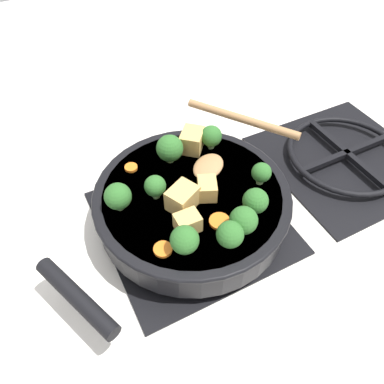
# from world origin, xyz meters

# --- Properties ---
(ground_plane) EXTENTS (2.40, 2.40, 0.00)m
(ground_plane) POSITION_xyz_m (0.00, 0.00, 0.00)
(ground_plane) COLOR white
(front_burner_grate) EXTENTS (0.31, 0.31, 0.03)m
(front_burner_grate) POSITION_xyz_m (0.00, 0.00, 0.01)
(front_burner_grate) COLOR black
(front_burner_grate) RESTS_ON ground_plane
(rear_burner_grate) EXTENTS (0.31, 0.31, 0.03)m
(rear_burner_grate) POSITION_xyz_m (0.00, 0.36, 0.01)
(rear_burner_grate) COLOR black
(rear_burner_grate) RESTS_ON ground_plane
(skillet_pan) EXTENTS (0.33, 0.43, 0.06)m
(skillet_pan) POSITION_xyz_m (0.00, -0.00, 0.06)
(skillet_pan) COLOR black
(skillet_pan) RESTS_ON front_burner_grate
(wooden_spoon) EXTENTS (0.23, 0.24, 0.02)m
(wooden_spoon) POSITION_xyz_m (-0.08, 0.12, 0.09)
(wooden_spoon) COLOR #A87A4C
(wooden_spoon) RESTS_ON skillet_pan
(tofu_cube_center_large) EXTENTS (0.05, 0.04, 0.03)m
(tofu_cube_center_large) POSITION_xyz_m (0.02, 0.02, 0.10)
(tofu_cube_center_large) COLOR tan
(tofu_cube_center_large) RESTS_ON skillet_pan
(tofu_cube_near_handle) EXTENTS (0.06, 0.06, 0.04)m
(tofu_cube_near_handle) POSITION_xyz_m (-0.10, 0.05, 0.10)
(tofu_cube_near_handle) COLOR tan
(tofu_cube_near_handle) RESTS_ON skillet_pan
(tofu_cube_east_chunk) EXTENTS (0.05, 0.06, 0.04)m
(tofu_cube_east_chunk) POSITION_xyz_m (0.02, -0.03, 0.10)
(tofu_cube_east_chunk) COLOR tan
(tofu_cube_east_chunk) RESTS_ON skillet_pan
(tofu_cube_west_chunk) EXTENTS (0.03, 0.04, 0.03)m
(tofu_cube_west_chunk) POSITION_xyz_m (0.06, -0.04, 0.10)
(tofu_cube_west_chunk) COLOR tan
(tofu_cube_west_chunk) RESTS_ON skillet_pan
(broccoli_floret_near_spoon) EXTENTS (0.05, 0.05, 0.05)m
(broccoli_floret_near_spoon) POSITION_xyz_m (-0.08, -0.00, 0.11)
(broccoli_floret_near_spoon) COLOR #709956
(broccoli_floret_near_spoon) RESTS_ON skillet_pan
(broccoli_floret_center_top) EXTENTS (0.04, 0.04, 0.05)m
(broccoli_floret_center_top) POSITION_xyz_m (0.08, 0.07, 0.11)
(broccoli_floret_center_top) COLOR #709956
(broccoli_floret_center_top) RESTS_ON skillet_pan
(broccoli_floret_east_rim) EXTENTS (0.04, 0.04, 0.05)m
(broccoli_floret_east_rim) POSITION_xyz_m (0.10, -0.06, 0.11)
(broccoli_floret_east_rim) COLOR #709956
(broccoli_floret_east_rim) RESTS_ON skillet_pan
(broccoli_floret_west_rim) EXTENTS (0.04, 0.04, 0.04)m
(broccoli_floret_west_rim) POSITION_xyz_m (-0.02, -0.06, 0.11)
(broccoli_floret_west_rim) COLOR #709956
(broccoli_floret_west_rim) RESTS_ON skillet_pan
(broccoli_floret_north_edge) EXTENTS (0.03, 0.03, 0.04)m
(broccoli_floret_north_edge) POSITION_xyz_m (0.03, 0.11, 0.11)
(broccoli_floret_north_edge) COLOR #709956
(broccoli_floret_north_edge) RESTS_ON skillet_pan
(broccoli_floret_south_cluster) EXTENTS (0.04, 0.04, 0.05)m
(broccoli_floret_south_cluster) POSITION_xyz_m (0.11, 0.03, 0.11)
(broccoli_floret_south_cluster) COLOR #709956
(broccoli_floret_south_cluster) RESTS_ON skillet_pan
(broccoli_floret_mid_floret) EXTENTS (0.04, 0.04, 0.05)m
(broccoli_floret_mid_floret) POSITION_xyz_m (-0.08, 0.08, 0.11)
(broccoli_floret_mid_floret) COLOR #709956
(broccoli_floret_mid_floret) RESTS_ON skillet_pan
(broccoli_floret_small_inner) EXTENTS (0.04, 0.04, 0.05)m
(broccoli_floret_small_inner) POSITION_xyz_m (0.12, -0.00, 0.11)
(broccoli_floret_small_inner) COLOR #709956
(broccoli_floret_small_inner) RESTS_ON skillet_pan
(broccoli_floret_tall_stem) EXTENTS (0.04, 0.04, 0.05)m
(broccoli_floret_tall_stem) POSITION_xyz_m (-0.02, -0.12, 0.11)
(broccoli_floret_tall_stem) COLOR #709956
(broccoli_floret_tall_stem) RESTS_ON skillet_pan
(carrot_slice_orange_thin) EXTENTS (0.02, 0.02, 0.01)m
(carrot_slice_orange_thin) POSITION_xyz_m (-0.10, -0.07, 0.09)
(carrot_slice_orange_thin) COLOR orange
(carrot_slice_orange_thin) RESTS_ON skillet_pan
(carrot_slice_near_center) EXTENTS (0.03, 0.03, 0.01)m
(carrot_slice_near_center) POSITION_xyz_m (0.08, -0.09, 0.09)
(carrot_slice_near_center) COLOR orange
(carrot_slice_near_center) RESTS_ON skillet_pan
(carrot_slice_edge_slice) EXTENTS (0.03, 0.03, 0.01)m
(carrot_slice_edge_slice) POSITION_xyz_m (-0.12, 0.01, 0.09)
(carrot_slice_edge_slice) COLOR orange
(carrot_slice_edge_slice) RESTS_ON skillet_pan
(carrot_slice_under_broccoli) EXTENTS (0.03, 0.03, 0.01)m
(carrot_slice_under_broccoli) POSITION_xyz_m (0.08, 0.01, 0.09)
(carrot_slice_under_broccoli) COLOR orange
(carrot_slice_under_broccoli) RESTS_ON skillet_pan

